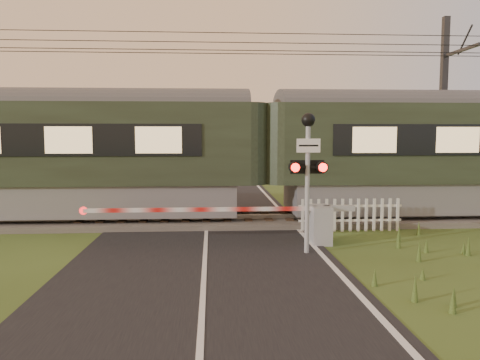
{
  "coord_description": "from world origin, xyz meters",
  "views": [
    {
      "loc": [
        0.17,
        -8.8,
        2.81
      ],
      "look_at": [
        0.9,
        3.2,
        1.68
      ],
      "focal_mm": 35.0,
      "sensor_mm": 36.0,
      "label": 1
    }
  ],
  "objects": [
    {
      "name": "picket_fence",
      "position": [
        4.25,
        4.6,
        0.49
      ],
      "size": [
        3.09,
        0.08,
        0.97
      ],
      "color": "silver",
      "rests_on": "ground"
    },
    {
      "name": "train",
      "position": [
        1.84,
        6.5,
        2.28
      ],
      "size": [
        42.83,
        2.95,
        3.99
      ],
      "color": "slate",
      "rests_on": "ground"
    },
    {
      "name": "road",
      "position": [
        0.02,
        -0.23,
        0.01
      ],
      "size": [
        6.0,
        140.0,
        0.03
      ],
      "color": "black",
      "rests_on": "ground"
    },
    {
      "name": "ground",
      "position": [
        0.0,
        0.0,
        0.0
      ],
      "size": [
        160.0,
        160.0,
        0.0
      ],
      "primitive_type": "plane",
      "color": "#384A1C",
      "rests_on": "ground"
    },
    {
      "name": "overhead_wires",
      "position": [
        0.0,
        6.5,
        5.72
      ],
      "size": [
        120.0,
        0.62,
        0.62
      ],
      "color": "black",
      "rests_on": "ground"
    },
    {
      "name": "track_bed",
      "position": [
        0.0,
        6.5,
        0.07
      ],
      "size": [
        140.0,
        3.4,
        0.39
      ],
      "color": "#47423D",
      "rests_on": "ground"
    },
    {
      "name": "catenary_mast",
      "position": [
        9.03,
        8.73,
        3.79
      ],
      "size": [
        0.23,
        2.46,
        7.3
      ],
      "color": "#2D2D30",
      "rests_on": "ground"
    },
    {
      "name": "boom_gate",
      "position": [
        2.6,
        3.12,
        0.57
      ],
      "size": [
        7.09,
        0.77,
        1.03
      ],
      "color": "gray",
      "rests_on": "ground"
    },
    {
      "name": "crossing_signal",
      "position": [
        2.43,
        2.1,
        2.3
      ],
      "size": [
        0.85,
        0.35,
        3.35
      ],
      "color": "gray",
      "rests_on": "ground"
    }
  ]
}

